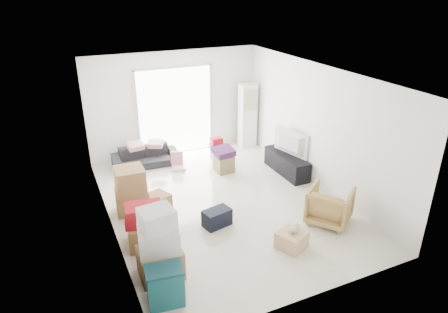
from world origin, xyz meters
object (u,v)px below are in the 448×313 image
tv_console (287,164)px  armchair (330,204)px  ac_tower (248,116)px  wood_crate (292,240)px  sofa (145,154)px  storage_bins (165,286)px  ottoman (224,163)px  television (287,152)px  kids_table (217,144)px

tv_console → armchair: bearing=-101.4°
ac_tower → tv_console: ac_tower is taller
tv_console → ac_tower: bearing=91.5°
wood_crate → ac_tower: bearing=71.8°
sofa → storage_bins: bearing=-97.5°
storage_bins → ottoman: (2.56, 3.62, -0.10)m
television → storage_bins: bearing=113.3°
ottoman → kids_table: size_ratio=0.69×
wood_crate → kids_table: bearing=85.4°
armchair → kids_table: bearing=-24.2°
armchair → ottoman: size_ratio=1.91×
tv_console → storage_bins: storage_bins is taller
storage_bins → wood_crate: size_ratio=1.35×
storage_bins → kids_table: (2.69, 4.35, 0.11)m
tv_console → kids_table: kids_table is taller
ac_tower → television: bearing=-88.5°
storage_bins → sofa: bearing=79.1°
ac_tower → armchair: bearing=-95.3°
television → kids_table: bearing=26.7°
storage_bins → ottoman: size_ratio=1.48×
ac_tower → kids_table: bearing=-155.5°
wood_crate → tv_console: bearing=59.1°
television → sofa: 3.50m
tv_console → kids_table: 1.89m
armchair → wood_crate: armchair is taller
armchair → wood_crate: size_ratio=1.75×
storage_bins → ottoman: bearing=54.8°
ottoman → kids_table: kids_table is taller
ottoman → kids_table: bearing=79.9°
storage_bins → kids_table: 5.12m
ac_tower → tv_console: (0.05, -1.96, -0.64)m
tv_console → wood_crate: tv_console is taller
kids_table → tv_console: bearing=-49.8°
kids_table → wood_crate: (-0.32, -3.99, -0.27)m
armchair → tv_console: bearing=-47.8°
television → sofa: (-2.99, 1.81, -0.22)m
sofa → kids_table: bearing=-8.6°
ac_tower → ottoman: bearing=-135.7°
television → wood_crate: bearing=135.6°
tv_console → kids_table: (-1.21, 1.43, 0.18)m
armchair → television: bearing=-47.8°
tv_console → sofa: sofa is taller
television → sofa: size_ratio=0.64×
ac_tower → wood_crate: size_ratio=3.91×
television → wood_crate: size_ratio=2.33×
kids_table → wood_crate: size_ratio=1.32×
sofa → television: bearing=-27.8°
ac_tower → armchair: ac_tower is taller
ac_tower → wood_crate: bearing=-108.2°
sofa → storage_bins: size_ratio=2.67×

